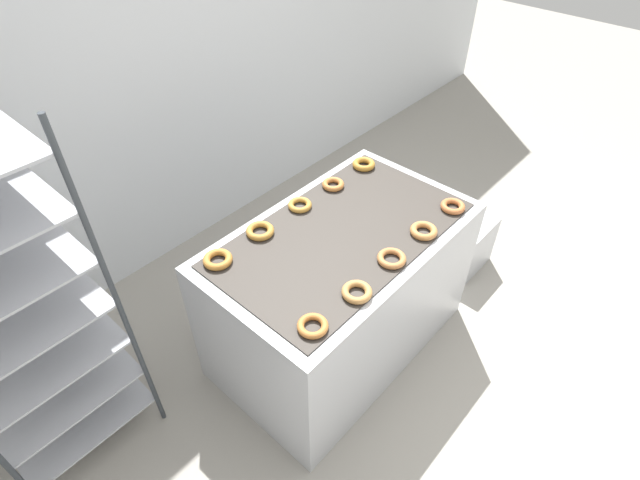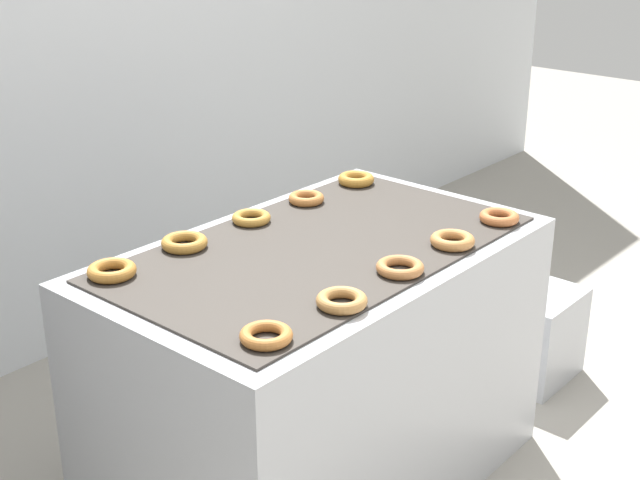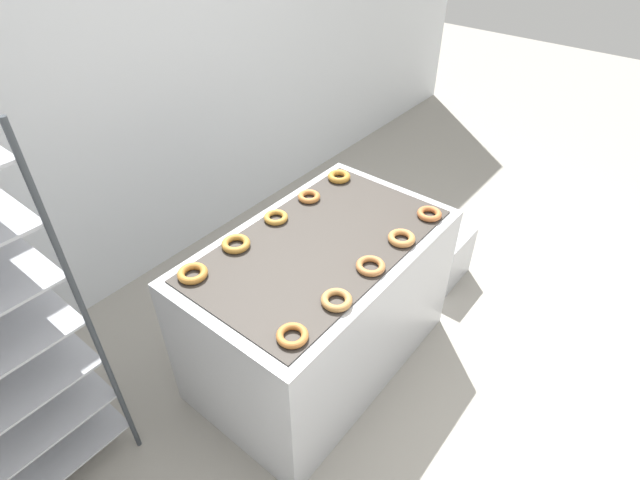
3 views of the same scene
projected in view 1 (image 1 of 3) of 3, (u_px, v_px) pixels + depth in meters
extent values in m
plane|color=#9E998E|center=(432.00, 407.00, 2.70)|extent=(14.00, 14.00, 0.00)
cube|color=silver|center=(150.00, 49.00, 2.84)|extent=(8.00, 0.05, 2.80)
cube|color=#B7BABF|center=(340.00, 292.00, 2.76)|extent=(1.40, 0.84, 0.85)
cube|color=#38332D|center=(342.00, 234.00, 2.47)|extent=(1.29, 0.74, 0.01)
cube|color=#262628|center=(442.00, 266.00, 2.67)|extent=(0.12, 0.07, 0.10)
cylinder|color=#33383D|center=(120.00, 307.00, 2.07)|extent=(0.02, 0.02, 1.77)
cylinder|color=#33383D|center=(56.00, 248.00, 2.35)|extent=(0.02, 0.02, 1.77)
cube|color=#A8AAB2|center=(71.00, 408.00, 2.51)|extent=(0.63, 0.55, 0.01)
cube|color=#A8AAB2|center=(54.00, 381.00, 2.34)|extent=(0.63, 0.55, 0.01)
cube|color=#A8AAB2|center=(35.00, 350.00, 2.18)|extent=(0.63, 0.55, 0.01)
cube|color=#A8AAB2|center=(12.00, 314.00, 2.02)|extent=(0.63, 0.55, 0.01)
cube|color=#B7BABF|center=(459.00, 240.00, 3.44)|extent=(0.35, 0.37, 0.37)
torus|color=#B76F33|center=(313.00, 326.00, 2.01)|extent=(0.13, 0.13, 0.03)
torus|color=#B37E43|center=(357.00, 292.00, 2.15)|extent=(0.13, 0.13, 0.03)
torus|color=#B4723E|center=(392.00, 258.00, 2.31)|extent=(0.14, 0.14, 0.03)
torus|color=#BC7C41|center=(424.00, 231.00, 2.45)|extent=(0.13, 0.13, 0.03)
torus|color=#BB6838|center=(453.00, 206.00, 2.60)|extent=(0.13, 0.13, 0.03)
torus|color=#B87830|center=(218.00, 259.00, 2.30)|extent=(0.14, 0.14, 0.03)
torus|color=#B37C32|center=(260.00, 231.00, 2.46)|extent=(0.14, 0.14, 0.03)
torus|color=#B88134|center=(300.00, 205.00, 2.61)|extent=(0.13, 0.13, 0.03)
torus|color=#BB7237|center=(333.00, 184.00, 2.75)|extent=(0.12, 0.12, 0.03)
torus|color=#B87D2D|center=(364.00, 164.00, 2.90)|extent=(0.13, 0.13, 0.04)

